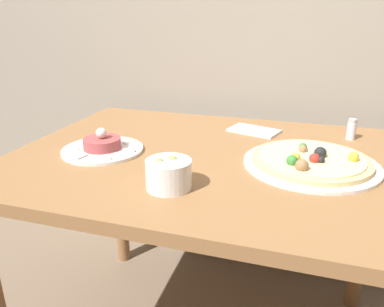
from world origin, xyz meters
TOP-DOWN VIEW (x-y plane):
  - dining_table at (0.00, 0.45)m, footprint 1.20×0.90m
  - pizza_plate at (0.30, 0.44)m, footprint 0.38×0.38m
  - tartare_plate at (-0.33, 0.38)m, footprint 0.25×0.25m
  - small_bowl at (-0.04, 0.19)m, footprint 0.11×0.11m
  - napkin at (0.09, 0.72)m, footprint 0.20×0.15m
  - salt_shaker at (0.42, 0.73)m, footprint 0.03×0.03m

SIDE VIEW (x-z plane):
  - dining_table at x=0.00m, z-range 0.28..1.05m
  - napkin at x=0.09m, z-range 0.77..0.78m
  - pizza_plate at x=0.30m, z-range 0.76..0.81m
  - tartare_plate at x=-0.33m, z-range 0.75..0.82m
  - salt_shaker at x=0.42m, z-range 0.77..0.84m
  - small_bowl at x=-0.04m, z-range 0.77..0.85m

